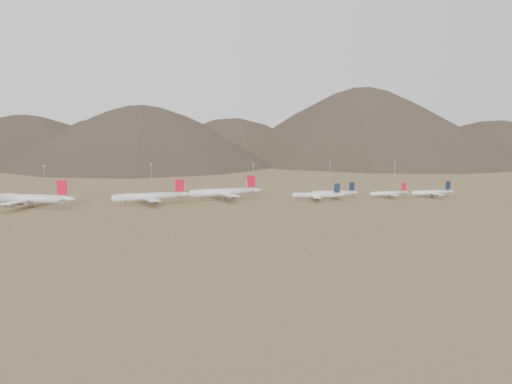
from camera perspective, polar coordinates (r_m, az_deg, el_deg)
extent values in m
plane|color=#926F4B|center=(381.27, -2.18, -1.64)|extent=(3000.00, 3000.00, 0.00)
cylinder|color=silver|center=(408.45, -24.51, -0.67)|extent=(57.31, 26.31, 6.09)
cone|color=silver|center=(390.68, -20.53, -0.73)|extent=(11.85, 8.84, 5.48)
cube|color=silver|center=(409.22, -24.64, -0.79)|extent=(27.72, 53.88, 0.76)
cube|color=silver|center=(393.07, -21.12, -0.69)|extent=(12.14, 21.08, 0.37)
cube|color=red|center=(392.84, -21.31, 0.45)|extent=(7.37, 3.19, 10.80)
cylinder|color=black|center=(421.06, -26.79, -1.28)|extent=(0.39, 0.39, 4.12)
cylinder|color=black|center=(409.65, -24.22, -1.36)|extent=(0.49, 0.49, 4.12)
cylinder|color=black|center=(407.16, -24.46, -1.41)|extent=(0.49, 0.49, 4.12)
ellipsoid|color=silver|center=(417.12, -26.26, -0.39)|extent=(19.25, 10.87, 3.65)
cylinder|color=slate|center=(418.25, -23.80, -0.81)|extent=(6.48, 4.63, 2.74)
cylinder|color=slate|center=(400.65, -25.51, -1.20)|extent=(6.48, 4.63, 2.74)
cylinder|color=slate|center=(426.28, -23.07, -0.65)|extent=(6.48, 4.63, 2.74)
cylinder|color=slate|center=(392.87, -26.33, -1.38)|extent=(6.48, 4.63, 2.74)
cylinder|color=silver|center=(398.63, -12.09, -0.49)|extent=(52.72, 18.15, 5.47)
sphere|color=silver|center=(393.88, -15.85, -0.68)|extent=(5.36, 5.36, 5.36)
cone|color=silver|center=(405.89, -8.00, -0.23)|extent=(10.44, 7.09, 4.93)
cube|color=silver|center=(398.51, -12.23, -0.62)|extent=(19.99, 49.16, 0.68)
cube|color=silver|center=(404.71, -8.57, -0.24)|extent=(9.10, 19.06, 0.33)
cube|color=red|center=(403.66, -8.73, 0.75)|extent=(6.80, 2.15, 9.71)
cylinder|color=black|center=(395.71, -14.69, -1.28)|extent=(0.35, 0.35, 3.71)
cylinder|color=black|center=(400.76, -11.96, -1.11)|extent=(0.44, 0.44, 3.71)
cylinder|color=black|center=(398.11, -11.88, -1.16)|extent=(0.44, 0.44, 3.71)
ellipsoid|color=silver|center=(395.77, -14.04, -0.37)|extent=(17.44, 8.09, 3.28)
cylinder|color=slate|center=(408.10, -12.52, -0.65)|extent=(5.74, 3.67, 2.46)
cylinder|color=slate|center=(389.26, -11.92, -0.98)|extent=(5.74, 3.67, 2.46)
cylinder|color=slate|center=(416.60, -12.77, -0.51)|extent=(5.74, 3.67, 2.46)
cylinder|color=slate|center=(380.80, -11.63, -1.13)|extent=(5.74, 3.67, 2.46)
cylinder|color=silver|center=(418.41, -3.72, 0.01)|extent=(54.98, 20.39, 5.73)
sphere|color=silver|center=(408.79, -7.32, -0.19)|extent=(5.62, 5.62, 5.62)
cone|color=silver|center=(431.01, 0.11, 0.27)|extent=(11.00, 7.65, 5.16)
cube|color=silver|center=(418.09, -3.86, -0.12)|extent=(22.18, 51.37, 0.72)
cube|color=silver|center=(429.07, -0.43, 0.26)|extent=(9.99, 19.96, 0.34)
cube|color=red|center=(427.85, -0.56, 1.23)|extent=(7.09, 2.43, 10.17)
cylinder|color=black|center=(412.08, -6.21, -0.79)|extent=(0.37, 0.37, 3.88)
cylinder|color=black|center=(420.71, -3.65, -0.62)|extent=(0.46, 0.46, 3.88)
cylinder|color=black|center=(418.08, -3.50, -0.66)|extent=(0.46, 0.46, 3.88)
ellipsoid|color=silver|center=(413.02, -5.57, 0.12)|extent=(18.26, 8.90, 3.44)
cylinder|color=slate|center=(427.63, -4.37, -0.17)|extent=(6.04, 3.97, 2.58)
cylinder|color=slate|center=(408.92, -3.32, -0.46)|extent=(6.04, 3.97, 2.58)
cylinder|color=slate|center=(436.10, -4.81, -0.04)|extent=(6.04, 3.97, 2.58)
cylinder|color=slate|center=(400.55, -2.81, -0.61)|extent=(6.04, 3.97, 2.58)
cylinder|color=silver|center=(416.09, 6.94, -0.35)|extent=(36.55, 11.58, 3.97)
sphere|color=silver|center=(414.82, 4.42, -0.34)|extent=(3.89, 3.89, 3.89)
cone|color=silver|center=(418.41, 9.73, -0.32)|extent=(7.18, 4.88, 3.57)
cube|color=silver|center=(416.09, 6.84, -0.43)|extent=(12.32, 31.85, 0.50)
cube|color=silver|center=(418.00, 9.33, -0.30)|extent=(5.72, 12.33, 0.24)
cube|color=#111B34|center=(417.30, 9.25, 0.45)|extent=(4.72, 1.35, 7.83)
cylinder|color=black|center=(415.53, 5.18, -0.80)|extent=(0.42, 0.42, 2.71)
cylinder|color=black|center=(417.54, 7.02, -0.79)|extent=(0.52, 0.52, 2.71)
cylinder|color=black|center=(415.58, 7.04, -0.82)|extent=(0.52, 0.52, 2.71)
cylinder|color=slate|center=(424.88, 6.73, -0.42)|extent=(3.95, 2.52, 1.79)
cylinder|color=slate|center=(407.54, 6.94, -0.72)|extent=(3.95, 2.52, 1.79)
cylinder|color=silver|center=(435.80, 8.88, -0.11)|extent=(34.55, 7.36, 3.73)
sphere|color=silver|center=(432.21, 6.66, -0.13)|extent=(3.65, 3.65, 3.65)
cone|color=silver|center=(440.55, 11.32, -0.05)|extent=(6.50, 3.99, 3.36)
cube|color=silver|center=(435.71, 8.79, -0.18)|extent=(8.60, 29.86, 0.47)
cube|color=silver|center=(439.81, 10.97, -0.04)|extent=(4.26, 11.45, 0.22)
cube|color=#111B34|center=(439.08, 10.90, 0.63)|extent=(4.48, 0.81, 7.36)
cylinder|color=black|center=(433.59, 7.33, -0.53)|extent=(0.39, 0.39, 2.55)
cylinder|color=black|center=(437.23, 8.93, -0.50)|extent=(0.49, 0.49, 2.55)
cylinder|color=black|center=(435.43, 8.99, -0.53)|extent=(0.49, 0.49, 2.55)
cylinder|color=slate|center=(443.79, 8.55, -0.18)|extent=(3.59, 2.03, 1.68)
cylinder|color=slate|center=(427.85, 9.04, -0.43)|extent=(3.59, 2.03, 1.68)
cylinder|color=silver|center=(445.74, 14.92, -0.14)|extent=(32.50, 7.56, 3.51)
sphere|color=silver|center=(437.27, 13.14, -0.21)|extent=(3.44, 3.44, 3.44)
cone|color=silver|center=(455.68, 16.84, -0.02)|extent=(6.17, 3.87, 3.16)
cube|color=silver|center=(445.45, 14.85, -0.21)|extent=(8.63, 28.13, 0.44)
cube|color=silver|center=(454.22, 16.58, -0.02)|extent=(4.22, 10.81, 0.21)
cube|color=red|center=(453.35, 16.53, 0.58)|extent=(4.21, 0.84, 6.92)
cylinder|color=black|center=(440.11, 13.67, -0.57)|extent=(0.37, 0.37, 2.40)
cylinder|color=black|center=(447.16, 14.92, -0.50)|extent=(0.46, 0.46, 2.40)
cylinder|color=black|center=(445.69, 15.04, -0.52)|extent=(0.46, 0.46, 2.40)
cylinder|color=slate|center=(452.05, 14.32, -0.21)|extent=(3.41, 1.97, 1.58)
cylinder|color=slate|center=(439.08, 15.39, -0.43)|extent=(3.41, 1.97, 1.58)
cylinder|color=silver|center=(459.82, 19.42, -0.04)|extent=(35.37, 6.35, 3.82)
sphere|color=silver|center=(450.24, 17.57, -0.11)|extent=(3.74, 3.74, 3.74)
cone|color=silver|center=(471.06, 21.41, 0.06)|extent=(6.57, 3.89, 3.44)
cube|color=silver|center=(459.49, 19.35, -0.12)|extent=(7.79, 30.49, 0.48)
cube|color=silver|center=(469.41, 21.14, 0.06)|extent=(3.99, 11.66, 0.23)
cube|color=#111B34|center=(468.47, 21.09, 0.70)|extent=(4.59, 0.67, 7.54)
cylinder|color=black|center=(453.43, 18.12, -0.49)|extent=(0.40, 0.40, 2.61)
cylinder|color=black|center=(461.35, 19.41, -0.43)|extent=(0.50, 0.50, 2.61)
cylinder|color=black|center=(459.78, 19.55, -0.45)|extent=(0.50, 0.50, 2.61)
cylinder|color=slate|center=(466.57, 18.77, -0.12)|extent=(3.63, 1.97, 1.72)
cylinder|color=slate|center=(452.66, 19.94, -0.36)|extent=(3.63, 1.97, 1.72)
cube|color=tan|center=(503.13, -0.77, 0.80)|extent=(8.00, 8.00, 8.00)
cube|color=slate|center=(502.57, -0.77, 1.48)|extent=(6.00, 6.00, 4.00)
cylinder|color=gray|center=(507.28, -23.03, 1.29)|extent=(0.50, 0.50, 25.00)
cube|color=gray|center=(506.39, -23.09, 2.73)|extent=(2.00, 0.60, 0.80)
cylinder|color=gray|center=(506.74, -11.87, 1.67)|extent=(0.50, 0.50, 25.00)
cube|color=gray|center=(505.85, -11.90, 3.11)|extent=(2.00, 0.60, 0.80)
cylinder|color=gray|center=(498.53, -0.31, 1.73)|extent=(0.50, 0.50, 25.00)
cube|color=gray|center=(497.63, -0.31, 3.20)|extent=(2.00, 0.60, 0.80)
cylinder|color=gray|center=(545.99, 8.42, 2.07)|extent=(0.50, 0.50, 25.00)
cube|color=gray|center=(545.16, 8.44, 3.42)|extent=(2.00, 0.60, 0.80)
cylinder|color=gray|center=(561.88, 15.56, 2.03)|extent=(0.50, 0.50, 25.00)
cube|color=gray|center=(561.08, 15.60, 3.33)|extent=(2.00, 0.60, 0.80)
ellipsoid|color=olive|center=(424.38, 24.13, -1.34)|extent=(0.79, 0.79, 0.62)
ellipsoid|color=olive|center=(233.35, -19.43, -7.22)|extent=(0.51, 0.51, 0.29)
ellipsoid|color=olive|center=(442.57, 21.14, -0.91)|extent=(0.89, 0.89, 0.51)
ellipsoid|color=olive|center=(401.25, 13.03, -1.34)|extent=(0.98, 0.98, 0.84)
ellipsoid|color=olive|center=(276.63, -10.02, -4.79)|extent=(0.85, 0.85, 0.60)
ellipsoid|color=olive|center=(288.43, 16.41, -4.51)|extent=(0.62, 0.62, 0.41)
ellipsoid|color=olive|center=(290.24, -14.42, -4.37)|extent=(0.67, 0.67, 0.53)
ellipsoid|color=olive|center=(243.14, -15.21, -6.49)|extent=(0.76, 0.76, 0.61)
ellipsoid|color=olive|center=(420.94, 26.78, -1.52)|extent=(1.10, 1.10, 0.69)
ellipsoid|color=olive|center=(380.67, 11.23, -1.74)|extent=(0.59, 0.59, 0.44)
ellipsoid|color=olive|center=(282.24, 11.57, -4.58)|extent=(1.00, 1.00, 0.74)
ellipsoid|color=olive|center=(238.95, 5.59, -6.50)|extent=(0.89, 0.89, 0.68)
ellipsoid|color=olive|center=(281.17, 18.24, -4.85)|extent=(0.57, 0.57, 0.45)
ellipsoid|color=olive|center=(450.06, 26.77, -1.06)|extent=(0.86, 0.86, 0.51)
ellipsoid|color=olive|center=(285.40, -13.02, -4.51)|extent=(0.85, 0.85, 0.61)
ellipsoid|color=olive|center=(334.98, -16.96, -2.99)|extent=(1.00, 1.00, 0.74)
ellipsoid|color=olive|center=(325.11, -26.31, -3.67)|extent=(0.83, 0.83, 0.73)
ellipsoid|color=olive|center=(354.88, 2.27, -2.20)|extent=(0.96, 0.96, 0.63)
ellipsoid|color=olive|center=(308.33, 13.73, -3.73)|extent=(0.77, 0.77, 0.43)
ellipsoid|color=olive|center=(371.49, 4.17, -1.82)|extent=(0.79, 0.79, 0.65)
ellipsoid|color=olive|center=(279.41, 8.20, -4.64)|extent=(0.75, 0.75, 0.67)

